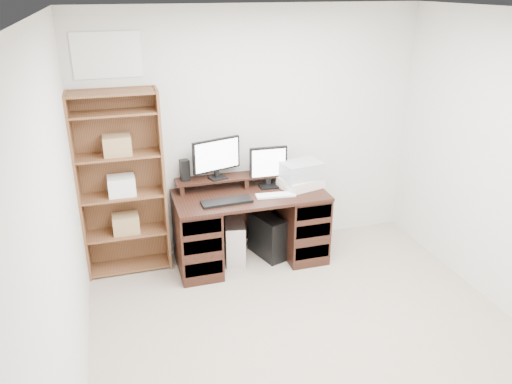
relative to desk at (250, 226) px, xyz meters
name	(u,v)px	position (x,y,z in m)	size (l,w,h in m)	color
room	(337,214)	(0.14, -1.64, 0.86)	(3.54, 4.04, 2.54)	tan
desk	(250,226)	(0.00, 0.00, 0.00)	(1.50, 0.70, 0.75)	black
riser_shelf	(244,177)	(0.00, 0.21, 0.45)	(1.40, 0.22, 0.12)	black
monitor_wide	(217,157)	(-0.28, 0.20, 0.71)	(0.50, 0.19, 0.40)	black
monitor_small	(268,165)	(0.23, 0.12, 0.59)	(0.38, 0.15, 0.42)	black
speaker	(185,170)	(-0.60, 0.23, 0.59)	(0.08, 0.08, 0.21)	black
keyboard_black	(227,202)	(-0.27, -0.16, 0.37)	(0.48, 0.16, 0.03)	black
keyboard_white	(276,195)	(0.22, -0.14, 0.37)	(0.38, 0.12, 0.02)	white
mouse	(307,189)	(0.56, -0.11, 0.38)	(0.09, 0.06, 0.03)	white
printer	(301,182)	(0.54, 0.01, 0.41)	(0.40, 0.30, 0.10)	beige
basket	(301,170)	(0.54, 0.01, 0.54)	(0.39, 0.28, 0.17)	#A4A9AF
tower_silver	(235,240)	(-0.15, 0.07, -0.17)	(0.19, 0.44, 0.44)	silver
tower_black	(267,236)	(0.20, 0.04, -0.16)	(0.32, 0.49, 0.45)	black
bookshelf	(121,183)	(-1.21, 0.21, 0.53)	(0.80, 0.30, 1.80)	brown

